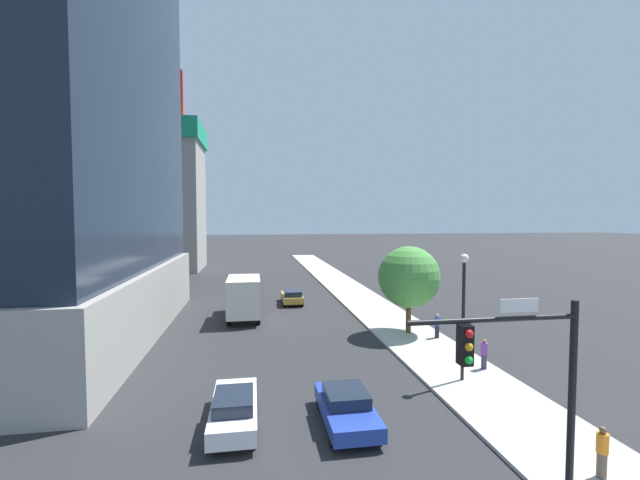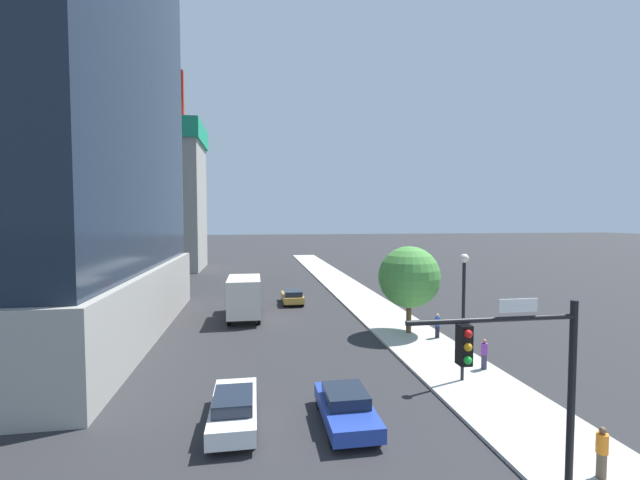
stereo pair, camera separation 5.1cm
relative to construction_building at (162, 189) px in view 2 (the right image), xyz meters
The scene contains 12 objects.
sidewalk 48.35m from the construction_building, 58.16° to the right, with size 4.59×120.00×0.15m, color #B2AFA8.
construction_building is the anchor object (origin of this frame).
traffic_light_pole 61.98m from the construction_building, 69.77° to the right, with size 4.87×0.48×5.80m.
street_lamp 55.32m from the construction_building, 63.70° to the right, with size 0.44×0.44×6.21m.
street_tree 48.34m from the construction_building, 58.65° to the right, with size 4.25×4.25×6.01m.
car_blue 56.21m from the construction_building, 71.18° to the right, with size 1.90×4.32×1.32m.
car_white 54.53m from the construction_building, 75.45° to the right, with size 1.74×4.64×1.41m.
car_gold 36.17m from the construction_building, 58.74° to the right, with size 1.87×4.12×1.36m.
box_truck 38.32m from the construction_building, 68.68° to the right, with size 2.49×6.62×3.43m.
pedestrian_orange_shirt 62.93m from the construction_building, 66.55° to the right, with size 0.34×0.34×1.59m.
pedestrian_purple_shirt 55.73m from the construction_building, 61.40° to the right, with size 0.34×0.34×1.60m.
pedestrian_blue_shirt 50.97m from the construction_building, 58.20° to the right, with size 0.34×0.34×1.63m.
Camera 2 is at (-1.74, -7.59, 8.06)m, focal length 22.90 mm.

